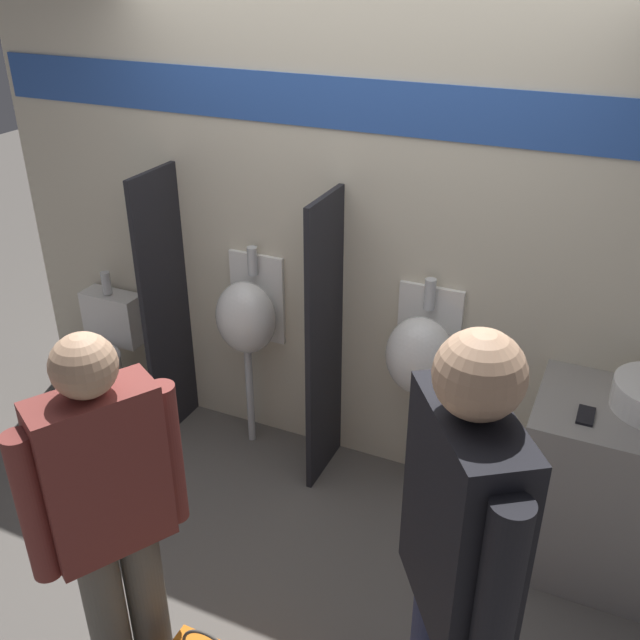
{
  "coord_description": "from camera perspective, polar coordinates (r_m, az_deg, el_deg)",
  "views": [
    {
      "loc": [
        1.25,
        -2.57,
        2.64
      ],
      "look_at": [
        0.0,
        0.17,
        1.05
      ],
      "focal_mm": 40.0,
      "sensor_mm": 36.0,
      "label": 1
    }
  ],
  "objects": [
    {
      "name": "urinal_near_counter",
      "position": [
        3.95,
        -5.86,
        0.21
      ],
      "size": [
        0.35,
        0.29,
        1.2
      ],
      "color": "silver",
      "rests_on": "ground_plane"
    },
    {
      "name": "divider_mid",
      "position": [
        3.7,
        0.35,
        -1.94
      ],
      "size": [
        0.03,
        0.41,
        1.6
      ],
      "color": "black",
      "rests_on": "ground_plane"
    },
    {
      "name": "toilet",
      "position": [
        4.61,
        -17.52,
        -4.02
      ],
      "size": [
        0.41,
        0.58,
        0.89
      ],
      "color": "white",
      "rests_on": "ground_plane"
    },
    {
      "name": "urinal_far",
      "position": [
        3.6,
        8.03,
        -2.84
      ],
      "size": [
        0.35,
        0.29,
        1.2
      ],
      "color": "silver",
      "rests_on": "ground_plane"
    },
    {
      "name": "cell_phone",
      "position": [
        3.23,
        20.5,
        -7.17
      ],
      "size": [
        0.07,
        0.14,
        0.01
      ],
      "color": "black",
      "rests_on": "sink_counter"
    },
    {
      "name": "person_in_vest",
      "position": [
        2.25,
        10.74,
        -19.45
      ],
      "size": [
        0.42,
        0.54,
        1.81
      ],
      "rotation": [
        0.0,
        0.0,
        2.17
      ],
      "color": "#282D4C",
      "rests_on": "ground_plane"
    },
    {
      "name": "ground_plane",
      "position": [
        3.89,
        -1.08,
        -14.93
      ],
      "size": [
        16.0,
        16.0,
        0.0
      ],
      "primitive_type": "plane",
      "color": "#5B5651"
    },
    {
      "name": "divider_near_counter",
      "position": [
        4.16,
        -12.25,
        0.93
      ],
      "size": [
        0.03,
        0.41,
        1.6
      ],
      "color": "black",
      "rests_on": "ground_plane"
    },
    {
      "name": "person_with_lanyard",
      "position": [
        2.65,
        -16.36,
        -14.96
      ],
      "size": [
        0.36,
        0.5,
        1.61
      ],
      "rotation": [
        0.0,
        0.0,
        1.05
      ],
      "color": "#666056",
      "rests_on": "ground_plane"
    },
    {
      "name": "display_wall",
      "position": [
        3.63,
        2.84,
        7.23
      ],
      "size": [
        4.31,
        0.07,
        2.7
      ],
      "color": "beige",
      "rests_on": "ground_plane"
    }
  ]
}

